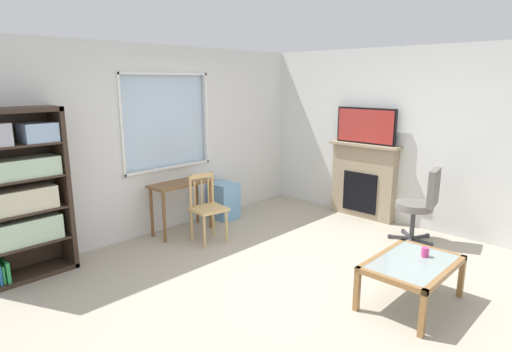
{
  "coord_description": "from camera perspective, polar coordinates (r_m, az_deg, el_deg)",
  "views": [
    {
      "loc": [
        -3.3,
        -2.55,
        2.1
      ],
      "look_at": [
        0.17,
        0.76,
        1.01
      ],
      "focal_mm": 29.49,
      "sensor_mm": 36.0,
      "label": 1
    }
  ],
  "objects": [
    {
      "name": "wooden_chair",
      "position": [
        5.6,
        -6.66,
        -4.24
      ],
      "size": [
        0.47,
        0.45,
        0.9
      ],
      "color": "tan",
      "rests_on": "ground"
    },
    {
      "name": "plastic_drawer_unit",
      "position": [
        6.56,
        -4.41,
        -3.33
      ],
      "size": [
        0.35,
        0.4,
        0.55
      ],
      "primitive_type": "cube",
      "color": "#72ADDB",
      "rests_on": "ground"
    },
    {
      "name": "fireplace",
      "position": [
        6.74,
        14.34,
        -0.57
      ],
      "size": [
        0.26,
        1.13,
        1.16
      ],
      "color": "tan",
      "rests_on": "ground"
    },
    {
      "name": "office_chair",
      "position": [
        5.91,
        21.51,
        -3.24
      ],
      "size": [
        0.58,
        0.57,
        1.0
      ],
      "color": "slate",
      "rests_on": "ground"
    },
    {
      "name": "wall_right",
      "position": [
        6.49,
        20.18,
        4.84
      ],
      "size": [
        0.12,
        5.1,
        2.57
      ],
      "primitive_type": "cube",
      "color": "silver",
      "rests_on": "ground"
    },
    {
      "name": "ground",
      "position": [
        4.67,
        5.47,
        -14.06
      ],
      "size": [
        6.09,
        5.9,
        0.02
      ],
      "primitive_type": "cube",
      "color": "#B2A893"
    },
    {
      "name": "sippy_cup",
      "position": [
        4.45,
        21.96,
        -9.54
      ],
      "size": [
        0.07,
        0.07,
        0.09
      ],
      "primitive_type": "cylinder",
      "color": "#DB3D84",
      "rests_on": "coffee_table"
    },
    {
      "name": "coffee_table",
      "position": [
        4.33,
        20.43,
        -11.52
      ],
      "size": [
        0.98,
        0.66,
        0.43
      ],
      "color": "#8C9E99",
      "rests_on": "ground"
    },
    {
      "name": "desk_under_window",
      "position": [
        5.94,
        -10.12,
        -2.13
      ],
      "size": [
        0.89,
        0.4,
        0.72
      ],
      "color": "brown",
      "rests_on": "ground"
    },
    {
      "name": "bookshelf",
      "position": [
        5.08,
        -29.31,
        -1.78
      ],
      "size": [
        0.9,
        0.38,
        1.83
      ],
      "color": "#38281E",
      "rests_on": "ground"
    },
    {
      "name": "tv",
      "position": [
        6.59,
        14.67,
        6.6
      ],
      "size": [
        0.06,
        0.96,
        0.54
      ],
      "color": "black",
      "rests_on": "fireplace"
    },
    {
      "name": "wall_back_with_window",
      "position": [
        6.04,
        -12.94,
        4.47
      ],
      "size": [
        5.09,
        0.15,
        2.57
      ],
      "color": "silver",
      "rests_on": "ground"
    }
  ]
}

